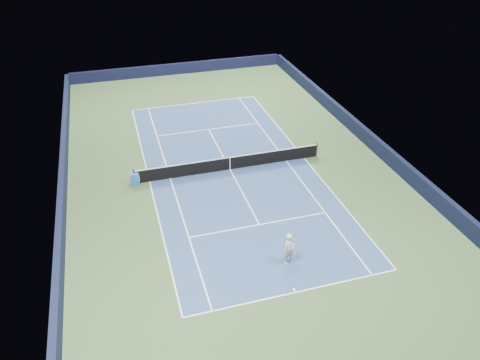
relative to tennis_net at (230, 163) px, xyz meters
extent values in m
plane|color=#314B29|center=(0.00, 0.00, -0.50)|extent=(40.00, 40.00, 0.00)
cube|color=black|center=(0.00, 19.82, 0.05)|extent=(22.00, 0.35, 1.10)
cube|color=black|center=(10.82, 0.00, 0.05)|extent=(0.35, 40.00, 1.10)
cube|color=black|center=(-10.82, 0.00, 0.05)|extent=(0.35, 40.00, 1.10)
cube|color=navy|center=(0.00, 0.00, -0.50)|extent=(10.97, 23.77, 0.01)
cube|color=white|center=(0.00, 11.88, -0.50)|extent=(10.97, 0.08, 0.00)
cube|color=white|center=(0.00, -11.88, -0.50)|extent=(10.97, 0.08, 0.00)
cube|color=white|center=(5.49, 0.00, -0.50)|extent=(0.08, 23.77, 0.00)
cube|color=white|center=(-5.49, 0.00, -0.50)|extent=(0.08, 23.77, 0.00)
cube|color=white|center=(4.12, 0.00, -0.50)|extent=(0.08, 23.77, 0.00)
cube|color=white|center=(-4.12, 0.00, -0.50)|extent=(0.08, 23.77, 0.00)
cube|color=white|center=(0.00, 6.40, -0.50)|extent=(8.23, 0.08, 0.00)
cube|color=white|center=(0.00, -6.40, -0.50)|extent=(8.23, 0.08, 0.00)
cube|color=white|center=(0.00, 0.00, -0.50)|extent=(0.08, 12.80, 0.00)
cube|color=white|center=(0.00, 11.73, -0.50)|extent=(0.08, 0.30, 0.00)
cube|color=white|center=(0.00, -11.73, -0.50)|extent=(0.08, 0.30, 0.00)
cylinder|color=black|center=(-6.40, 0.00, 0.03)|extent=(0.10, 0.10, 1.07)
cylinder|color=black|center=(6.40, 0.00, 0.03)|extent=(0.10, 0.10, 1.07)
cube|color=black|center=(0.00, 0.00, -0.05)|extent=(12.80, 0.03, 0.91)
cube|color=white|center=(0.00, 0.00, 0.44)|extent=(12.80, 0.04, 0.06)
cube|color=white|center=(0.00, 0.00, -0.05)|extent=(0.05, 0.04, 0.91)
cube|color=blue|center=(-6.40, -0.07, -0.08)|extent=(0.55, 0.50, 0.85)
cube|color=white|center=(-6.11, -0.07, -0.05)|extent=(0.08, 0.37, 0.38)
imported|color=silver|center=(0.43, -9.81, 0.41)|extent=(0.78, 0.65, 1.82)
cylinder|color=pink|center=(0.75, -9.86, 0.20)|extent=(0.03, 0.03, 0.30)
cylinder|color=black|center=(0.75, -9.86, -0.04)|extent=(0.30, 0.02, 0.30)
cylinder|color=pink|center=(0.75, -9.86, -0.04)|extent=(0.32, 0.03, 0.32)
sphere|color=yellow|center=(0.53, -8.81, 1.23)|extent=(0.07, 0.07, 0.07)
camera|label=1|loc=(-7.08, -26.46, 16.07)|focal=35.00mm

